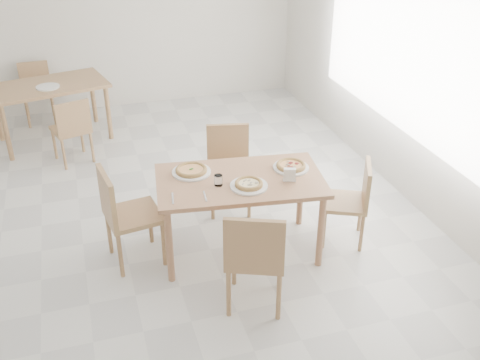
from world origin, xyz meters
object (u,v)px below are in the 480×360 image
object	(u,v)px
napkin_holder	(290,175)
chair_north	(229,162)
chair_east	(354,197)
chair_back_n	(36,88)
plate_pepperoni	(291,168)
tumbler_b	(291,175)
pizza_mushroom	(249,184)
plate_empty	(48,87)
pizza_pepperoni	(291,165)
second_table	(49,91)
main_table	(240,188)
chair_back_s	(72,127)
chair_west	(123,211)
tumbler_a	(218,180)
plate_margherita	(191,172)
pizza_margherita	(191,170)
chair_south	(255,254)
plate_mushroom	(249,186)

from	to	relation	value
napkin_holder	chair_north	bearing A→B (deg)	124.28
chair_east	chair_back_n	bearing A→B (deg)	-118.74
plate_pepperoni	tumbler_b	xyz separation A→B (m)	(-0.07, -0.19, 0.04)
pizza_mushroom	plate_empty	size ratio (longest dim) A/B	0.97
pizza_pepperoni	second_table	distance (m)	3.63
plate_empty	main_table	bearing A→B (deg)	-61.46
chair_back_s	chair_back_n	size ratio (longest dim) A/B	1.00
chair_west	pizza_pepperoni	xyz separation A→B (m)	(1.50, -0.08, 0.25)
pizza_mushroom	napkin_holder	distance (m)	0.36
pizza_pepperoni	chair_back_s	xyz separation A→B (m)	(-1.85, 2.21, -0.31)
tumbler_b	second_table	size ratio (longest dim) A/B	0.06
plate_pepperoni	plate_empty	size ratio (longest dim) A/B	1.14
tumbler_a	plate_margherita	bearing A→B (deg)	121.36
chair_north	main_table	bearing A→B (deg)	-87.21
chair_north	chair_back_s	size ratio (longest dim) A/B	1.07
second_table	chair_back_n	xyz separation A→B (m)	(-0.19, 0.75, -0.19)
plate_empty	tumbler_a	bearing A→B (deg)	-65.11
chair_north	plate_pepperoni	distance (m)	0.88
chair_west	pizza_margherita	distance (m)	0.69
main_table	tumbler_a	bearing A→B (deg)	-158.44
plate_pepperoni	chair_back_n	distance (m)	4.37
chair_south	pizza_pepperoni	world-z (taller)	chair_south
tumbler_b	second_table	bearing A→B (deg)	122.24
main_table	plate_empty	xyz separation A→B (m)	(-1.58, 2.90, 0.10)
chair_west	pizza_mushroom	bearing A→B (deg)	-113.99
tumbler_a	second_table	world-z (taller)	tumbler_a
tumbler_b	second_table	world-z (taller)	tumbler_b
plate_margherita	napkin_holder	xyz separation A→B (m)	(0.77, -0.40, 0.05)
second_table	chair_back_s	world-z (taller)	chair_back_s
tumbler_b	chair_back_s	world-z (taller)	tumbler_b
plate_mushroom	pizza_mushroom	world-z (taller)	pizza_mushroom
chair_back_s	napkin_holder	bearing A→B (deg)	108.52
chair_back_s	plate_mushroom	bearing A→B (deg)	102.67
chair_south	chair_back_n	bearing A→B (deg)	-47.53
chair_west	napkin_holder	distance (m)	1.46
chair_south	napkin_holder	bearing A→B (deg)	-107.02
chair_east	tumbler_b	bearing A→B (deg)	-65.32
chair_south	plate_margherita	distance (m)	1.07
chair_west	tumbler_b	bearing A→B (deg)	-109.28
chair_west	pizza_mushroom	xyz separation A→B (m)	(1.04, -0.29, 0.25)
pizza_margherita	plate_empty	size ratio (longest dim) A/B	1.06
plate_empty	chair_north	bearing A→B (deg)	-50.91
plate_margherita	napkin_holder	world-z (taller)	napkin_holder
main_table	pizza_pepperoni	xyz separation A→B (m)	(0.49, 0.05, 0.12)
tumbler_a	plate_empty	distance (m)	3.26
plate_mushroom	plate_pepperoni	bearing A→B (deg)	24.14
plate_pepperoni	pizza_margherita	world-z (taller)	pizza_margherita
pizza_pepperoni	pizza_margherita	bearing A→B (deg)	168.49
pizza_mushroom	tumbler_a	world-z (taller)	tumbler_a
chair_east	plate_pepperoni	xyz separation A→B (m)	(-0.55, 0.20, 0.29)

